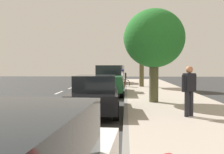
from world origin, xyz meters
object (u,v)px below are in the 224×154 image
Objects in this scene: parked_pickup_green_mid at (108,81)px; parked_suv_grey_far at (115,75)px; parked_sedan_black_second at (96,95)px; pedestrian_on_phone at (189,88)px; cyclist_with_backpack at (123,77)px; bicycle_at_curb at (120,84)px; street_tree_far_end at (142,39)px; street_tree_mid_block at (154,39)px.

parked_suv_grey_far is at bearing 89.49° from parked_pickup_green_mid.
parked_pickup_green_mid reaches higher than parked_sedan_black_second.
parked_suv_grey_far is 2.79× the size of pedestrian_on_phone.
parked_pickup_green_mid is at bearing -100.71° from cyclist_with_backpack.
pedestrian_on_phone is at bearing -79.22° from bicycle_at_curb.
parked_pickup_green_mid is 0.93× the size of street_tree_far_end.
parked_sedan_black_second is 7.11m from parked_pickup_green_mid.
street_tree_far_end reaches higher than pedestrian_on_phone.
pedestrian_on_phone is at bearing -79.98° from parked_suv_grey_far.
pedestrian_on_phone is at bearing -77.71° from street_tree_mid_block.
street_tree_mid_block is at bearing -61.90° from parked_pickup_green_mid.
street_tree_far_end is (2.43, -4.76, 3.21)m from parked_suv_grey_far.
parked_sedan_black_second is at bearing -101.77° from street_tree_far_end.
parked_suv_grey_far is at bearing 99.45° from street_tree_mid_block.
street_tree_far_end is at bearing 93.40° from pedestrian_on_phone.
parked_sedan_black_second is 12.97m from street_tree_far_end.
pedestrian_on_phone is at bearing -86.60° from street_tree_far_end.
parked_suv_grey_far is at bearing 100.02° from pedestrian_on_phone.
cyclist_with_backpack is at bearing -62.93° from bicycle_at_curb.
parked_suv_grey_far reaches higher than parked_sedan_black_second.
pedestrian_on_phone is (3.35, -1.30, 0.39)m from parked_sedan_black_second.
cyclist_with_backpack is (0.84, -4.98, -0.03)m from parked_suv_grey_far.
street_tree_mid_block is 9.90m from street_tree_far_end.
parked_pickup_green_mid is 9.89m from parked_suv_grey_far.
street_tree_far_end reaches higher than parked_sedan_black_second.
parked_pickup_green_mid is 3.15× the size of bicycle_at_curb.
parked_pickup_green_mid is at bearing -116.16° from street_tree_far_end.
street_tree_mid_block reaches higher than parked_sedan_black_second.
parked_suv_grey_far is (0.09, 9.89, 0.13)m from parked_pickup_green_mid.
street_tree_far_end is 13.91m from pedestrian_on_phone.
street_tree_far_end reaches higher than cyclist_with_backpack.
street_tree_mid_block is at bearing -80.61° from cyclist_with_backpack.
street_tree_mid_block reaches higher than bicycle_at_curb.
street_tree_far_end is at bearing 63.84° from parked_pickup_green_mid.
bicycle_at_curb is 4.26m from street_tree_far_end.
cyclist_with_backpack is 13.53m from pedestrian_on_phone.
parked_sedan_black_second is at bearing -94.56° from cyclist_with_backpack.
parked_suv_grey_far is at bearing 89.60° from parked_sedan_black_second.
street_tree_far_end is (2.55, 12.23, 3.49)m from parked_sedan_black_second.
parked_suv_grey_far reaches higher than bicycle_at_curb.
street_tree_far_end is at bearing -62.96° from parked_suv_grey_far.
parked_pickup_green_mid is at bearing 118.10° from street_tree_mid_block.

